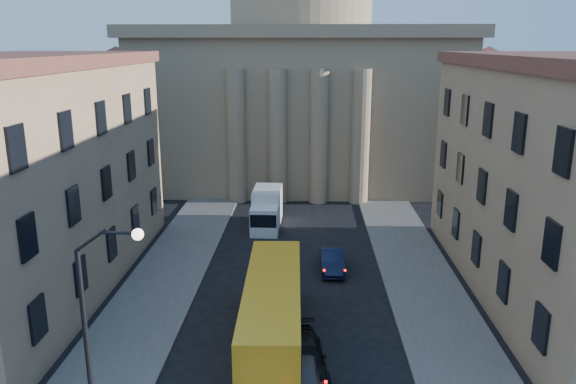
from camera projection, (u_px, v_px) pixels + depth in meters
The scene contains 10 objects.
sidewalk_left at pixel (142, 317), 32.28m from camera, with size 5.00×60.00×0.15m, color #54514D.
sidewalk_right at pixel (440, 322), 31.69m from camera, with size 5.00×60.00×0.15m, color #54514D.
church at pixel (300, 74), 65.15m from camera, with size 68.02×28.76×36.60m.
building_left at pixel (17, 175), 34.55m from camera, with size 11.60×26.60×14.70m.
street_lamp at pixel (98, 317), 21.23m from camera, with size 2.62×0.44×8.83m.
car_right_mid at pixel (303, 357), 26.91m from camera, with size 2.10×5.16×1.50m, color black.
car_right_far at pixel (303, 380), 25.00m from camera, with size 1.81×4.50×1.53m, color #46464B.
car_right_distant at pixel (332, 260), 38.95m from camera, with size 1.57×4.49×1.48m, color black.
city_bus at pixel (273, 311), 29.02m from camera, with size 3.14×12.45×3.49m.
box_truck at pixel (267, 210), 47.89m from camera, with size 2.42×5.89×3.21m.
Camera 1 is at (0.94, -11.04, 15.30)m, focal length 35.00 mm.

